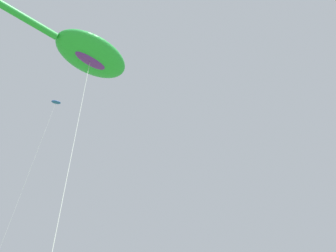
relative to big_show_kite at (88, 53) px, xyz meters
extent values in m
ellipsoid|color=green|center=(0.18, -0.09, 0.03)|extent=(4.22, 3.64, 0.92)
cylinder|color=green|center=(-3.22, 1.61, -0.11)|extent=(3.76, 2.10, 0.33)
ellipsoid|color=purple|center=(0.18, -0.09, -0.39)|extent=(1.66, 1.19, 0.33)
cylinder|color=#B2B2B7|center=(-1.24, -1.39, -7.60)|extent=(2.88, 2.64, 14.34)
ellipsoid|color=blue|center=(10.79, 12.41, 10.61)|extent=(1.02, 1.06, 0.30)
cylinder|color=#B2B2B7|center=(9.70, 12.55, -2.08)|extent=(2.19, 0.31, 25.38)
camera|label=1|loc=(-8.51, -7.74, -13.32)|focal=37.89mm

